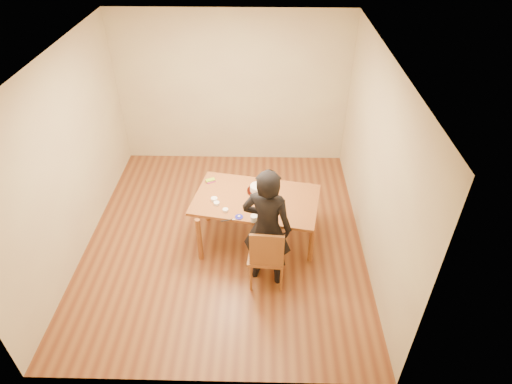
{
  "coord_description": "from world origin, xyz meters",
  "views": [
    {
      "loc": [
        0.56,
        -4.68,
        4.35
      ],
      "look_at": [
        0.46,
        -0.07,
        0.9
      ],
      "focal_mm": 30.0,
      "sensor_mm": 36.0,
      "label": 1
    }
  ],
  "objects_px": {
    "cake": "(258,188)",
    "person": "(267,228)",
    "dining_table": "(256,200)",
    "cake_plate": "(258,191)",
    "dining_chair": "(266,254)"
  },
  "relations": [
    {
      "from": "dining_table",
      "to": "person",
      "type": "relative_size",
      "value": 0.99
    },
    {
      "from": "dining_chair",
      "to": "person",
      "type": "relative_size",
      "value": 0.26
    },
    {
      "from": "dining_chair",
      "to": "cake",
      "type": "bearing_deg",
      "value": 102.16
    },
    {
      "from": "cake_plate",
      "to": "cake",
      "type": "xyz_separation_m",
      "value": [
        0.0,
        0.0,
        0.05
      ]
    },
    {
      "from": "dining_table",
      "to": "person",
      "type": "distance_m",
      "value": 0.76
    },
    {
      "from": "dining_table",
      "to": "cake",
      "type": "distance_m",
      "value": 0.18
    },
    {
      "from": "dining_table",
      "to": "person",
      "type": "bearing_deg",
      "value": -68.1
    },
    {
      "from": "cake_plate",
      "to": "cake",
      "type": "distance_m",
      "value": 0.05
    },
    {
      "from": "cake_plate",
      "to": "person",
      "type": "xyz_separation_m",
      "value": [
        0.13,
        -0.89,
        0.09
      ]
    },
    {
      "from": "dining_table",
      "to": "cake_plate",
      "type": "relative_size",
      "value": 5.55
    },
    {
      "from": "cake",
      "to": "dining_chair",
      "type": "bearing_deg",
      "value": -82.19
    },
    {
      "from": "cake",
      "to": "person",
      "type": "bearing_deg",
      "value": -81.8
    },
    {
      "from": "dining_table",
      "to": "cake",
      "type": "xyz_separation_m",
      "value": [
        0.02,
        0.16,
        0.08
      ]
    },
    {
      "from": "cake",
      "to": "person",
      "type": "relative_size",
      "value": 0.13
    },
    {
      "from": "dining_table",
      "to": "cake",
      "type": "height_order",
      "value": "cake"
    }
  ]
}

